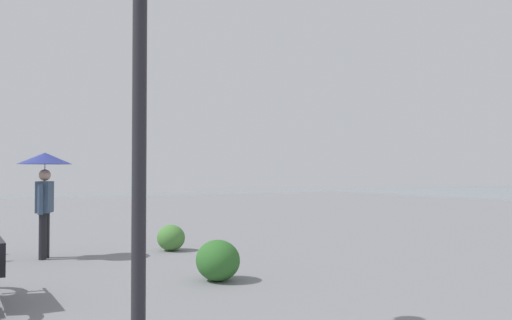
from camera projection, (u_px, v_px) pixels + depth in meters
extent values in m
cylinder|color=#232328|center=(139.00, 148.00, 5.09)|extent=(0.14, 0.14, 3.76)
cylinder|color=black|center=(46.00, 235.00, 10.18)|extent=(0.14, 0.14, 0.90)
cylinder|color=black|center=(43.00, 236.00, 9.98)|extent=(0.14, 0.14, 0.90)
cube|color=#384C66|center=(45.00, 197.00, 10.10)|extent=(0.46, 0.38, 0.60)
sphere|color=tan|center=(45.00, 175.00, 10.11)|extent=(0.22, 0.22, 0.22)
cylinder|color=#384C66|center=(49.00, 198.00, 10.36)|extent=(0.10, 0.10, 0.58)
cylinder|color=#384C66|center=(40.00, 199.00, 9.84)|extent=(0.10, 0.10, 0.58)
cone|color=navy|center=(45.00, 158.00, 10.12)|extent=(1.00, 1.00, 0.22)
cylinder|color=gray|center=(45.00, 180.00, 10.11)|extent=(0.02, 0.02, 0.80)
ellipsoid|color=#2D6628|center=(218.00, 260.00, 8.02)|extent=(0.73, 0.66, 0.62)
ellipsoid|color=#477F38|center=(171.00, 238.00, 11.12)|extent=(0.64, 0.58, 0.55)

